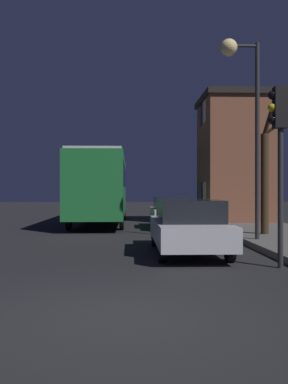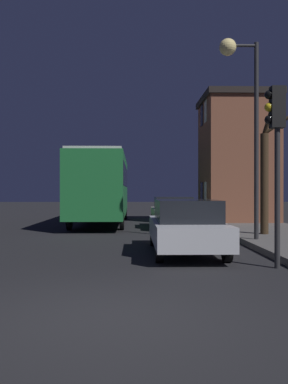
% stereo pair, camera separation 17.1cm
% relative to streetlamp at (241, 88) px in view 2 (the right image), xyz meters
% --- Properties ---
extents(ground_plane, '(120.00, 120.00, 0.00)m').
position_rel_streetlamp_xyz_m(ground_plane, '(-3.65, -7.50, -4.90)').
color(ground_plane, black).
extents(brick_building, '(3.66, 4.24, 6.39)m').
position_rel_streetlamp_xyz_m(brick_building, '(1.99, 8.65, -1.51)').
color(brick_building, brown).
rests_on(brick_building, sidewalk).
extents(streetlamp, '(1.24, 0.53, 6.25)m').
position_rel_streetlamp_xyz_m(streetlamp, '(0.00, 0.00, 0.00)').
color(streetlamp, '#28282B').
rests_on(streetlamp, sidewalk).
extents(traffic_light, '(0.43, 0.24, 3.95)m').
position_rel_streetlamp_xyz_m(traffic_light, '(-0.24, -4.04, -2.05)').
color(traffic_light, '#28282B').
rests_on(traffic_light, ground).
extents(bare_tree, '(1.08, 1.63, 4.90)m').
position_rel_streetlamp_xyz_m(bare_tree, '(1.30, 1.62, -2.45)').
color(bare_tree, '#382819').
rests_on(bare_tree, sidewalk).
extents(bus, '(2.46, 10.47, 3.46)m').
position_rel_streetlamp_xyz_m(bus, '(-4.97, 8.58, -2.83)').
color(bus, '#1E6B33').
rests_on(bus, ground).
extents(car_near_lane, '(1.78, 4.73, 1.45)m').
position_rel_streetlamp_xyz_m(car_near_lane, '(-1.93, -1.78, -4.15)').
color(car_near_lane, '#B7BABF').
rests_on(car_near_lane, ground).
extents(car_mid_lane, '(1.83, 4.07, 1.42)m').
position_rel_streetlamp_xyz_m(car_mid_lane, '(-1.56, 6.16, -4.16)').
color(car_mid_lane, beige).
rests_on(car_mid_lane, ground).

